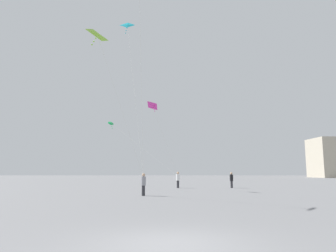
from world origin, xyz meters
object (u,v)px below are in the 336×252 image
at_px(kite_cyan_delta, 127,30).
at_px(kite_lime_delta, 98,37).
at_px(person_in_black, 231,179).
at_px(person_in_grey, 143,183).
at_px(kite_emerald_diamond, 112,124).
at_px(kite_magenta_delta, 153,106).
at_px(person_in_white, 178,179).
at_px(building_left_hall, 335,158).

distance_m(kite_cyan_delta, kite_lime_delta, 8.33).
xyz_separation_m(person_in_black, kite_lime_delta, (-12.02, -15.81, 9.99)).
relative_size(person_in_grey, kite_emerald_diamond, 0.19).
distance_m(kite_emerald_diamond, kite_magenta_delta, 10.71).
height_order(person_in_black, kite_magenta_delta, kite_magenta_delta).
xyz_separation_m(person_in_black, kite_magenta_delta, (-8.80, -4.24, 7.58)).
distance_m(person_in_white, person_in_grey, 11.92).
height_order(person_in_white, kite_magenta_delta, kite_magenta_delta).
relative_size(kite_cyan_delta, kite_magenta_delta, 1.89).
xyz_separation_m(person_in_black, person_in_grey, (-9.14, -11.60, -0.03)).
height_order(kite_emerald_diamond, building_left_hall, building_left_hall).
bearing_deg(kite_emerald_diamond, person_in_grey, -71.48).
height_order(kite_cyan_delta, kite_magenta_delta, kite_cyan_delta).
height_order(person_in_black, kite_lime_delta, kite_lime_delta).
distance_m(person_in_black, person_in_grey, 14.77).
bearing_deg(person_in_white, kite_cyan_delta, -57.61).
height_order(kite_magenta_delta, building_left_hall, building_left_hall).
height_order(kite_emerald_diamond, kite_magenta_delta, kite_magenta_delta).
bearing_deg(person_in_white, person_in_grey, -42.38).
xyz_separation_m(kite_emerald_diamond, kite_lime_delta, (2.60, -20.54, 2.93)).
bearing_deg(kite_magenta_delta, kite_cyan_delta, -117.05).
xyz_separation_m(person_in_grey, building_left_hall, (54.92, 74.44, 5.22)).
bearing_deg(kite_lime_delta, kite_emerald_diamond, 97.20).
height_order(person_in_black, person_in_white, person_in_white).
distance_m(person_in_white, building_left_hall, 81.72).
distance_m(person_in_white, kite_magenta_delta, 9.04).
height_order(kite_cyan_delta, kite_emerald_diamond, kite_cyan_delta).
xyz_separation_m(kite_cyan_delta, kite_magenta_delta, (2.21, 4.32, -6.40)).
bearing_deg(kite_lime_delta, person_in_white, 69.44).
height_order(person_in_black, person_in_grey, person_in_black).
bearing_deg(person_in_white, kite_lime_delta, -48.23).
height_order(person_in_white, kite_lime_delta, kite_lime_delta).
height_order(person_in_grey, kite_magenta_delta, kite_magenta_delta).
distance_m(person_in_white, kite_emerald_diamond, 12.03).
distance_m(kite_magenta_delta, building_left_hall, 86.52).
xyz_separation_m(kite_magenta_delta, building_left_hall, (54.58, 67.09, -2.39)).
height_order(person_in_black, kite_emerald_diamond, kite_emerald_diamond).
distance_m(kite_lime_delta, building_left_hall, 97.72).
distance_m(person_in_black, kite_lime_delta, 22.23).
bearing_deg(person_in_grey, kite_emerald_diamond, 17.34).
distance_m(kite_emerald_diamond, building_left_hall, 83.83).
relative_size(person_in_white, kite_cyan_delta, 0.13).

